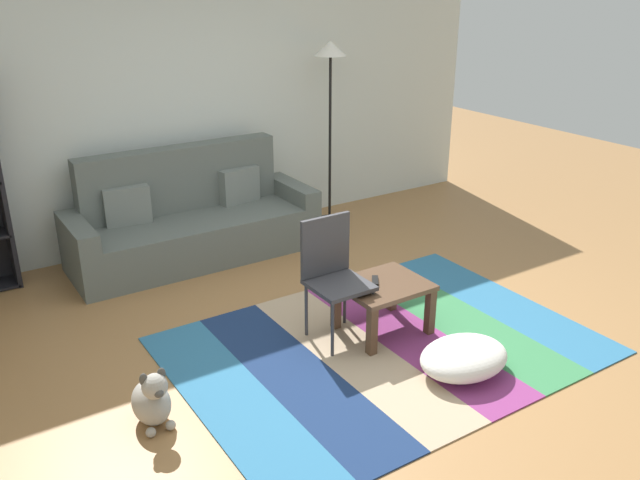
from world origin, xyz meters
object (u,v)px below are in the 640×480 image
object	(u,v)px
coffee_table	(383,292)
folding_chair	(333,269)
couch	(192,222)
pouf	(464,358)
dog	(152,400)
standing_lamp	(330,73)
tv_remote	(375,281)

from	to	relation	value
coffee_table	folding_chair	bearing A→B (deg)	154.81
couch	folding_chair	bearing A→B (deg)	-82.11
coffee_table	pouf	world-z (taller)	coffee_table
dog	standing_lamp	bearing A→B (deg)	39.57
coffee_table	pouf	xyz separation A→B (m)	(0.11, -0.73, -0.20)
couch	dog	world-z (taller)	couch
coffee_table	dog	size ratio (longest dim) A/B	1.54
folding_chair	dog	bearing A→B (deg)	-150.40
coffee_table	tv_remote	world-z (taller)	tv_remote
pouf	tv_remote	xyz separation A→B (m)	(-0.16, 0.78, 0.29)
dog	tv_remote	bearing A→B (deg)	5.53
couch	folding_chair	distance (m)	1.97
standing_lamp	dog	bearing A→B (deg)	-140.43
folding_chair	pouf	bearing A→B (deg)	-44.67
tv_remote	folding_chair	bearing A→B (deg)	-165.51
dog	standing_lamp	distance (m)	3.88
coffee_table	tv_remote	bearing A→B (deg)	135.05
tv_remote	folding_chair	xyz separation A→B (m)	(-0.30, 0.12, 0.13)
couch	tv_remote	world-z (taller)	couch
standing_lamp	folding_chair	xyz separation A→B (m)	(-1.32, -2.02, -1.02)
dog	standing_lamp	size ratio (longest dim) A/B	0.21
coffee_table	dog	world-z (taller)	same
couch	pouf	world-z (taller)	couch
dog	standing_lamp	world-z (taller)	standing_lamp
dog	standing_lamp	xyz separation A→B (m)	(2.79, 2.30, 1.40)
couch	pouf	size ratio (longest dim) A/B	3.53
couch	coffee_table	bearing A→B (deg)	-73.81
couch	dog	bearing A→B (deg)	-118.29
couch	tv_remote	size ratio (longest dim) A/B	15.07
pouf	tv_remote	distance (m)	0.85
coffee_table	pouf	size ratio (longest dim) A/B	0.96
pouf	folding_chair	distance (m)	1.08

